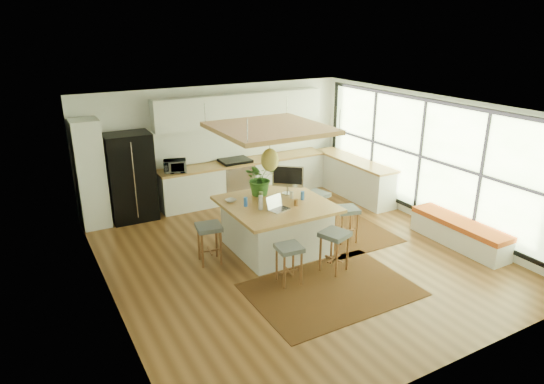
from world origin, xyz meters
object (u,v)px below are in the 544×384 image
stool_right_front (346,224)px  laptop (279,204)px  island (276,226)px  stool_near_right (334,252)px  fridge (131,178)px  stool_left_side (210,244)px  island_plant (260,181)px  stool_right_back (316,210)px  microwave (175,165)px  stool_near_left (289,263)px  monitor (288,181)px

stool_right_front → laptop: (-1.48, 0.04, 0.70)m
island → stool_near_right: 1.31m
fridge → stool_left_side: (0.68, -2.70, -0.57)m
island → island_plant: 0.90m
stool_near_right → laptop: bearing=123.0°
stool_right_back → island_plant: bearing=179.6°
fridge → island_plant: 2.99m
microwave → stool_left_side: bearing=-79.6°
stool_near_left → island_plant: island_plant is taller
fridge → island: (1.97, -2.80, -0.46)m
stool_near_left → island_plant: bearing=77.4°
stool_near_left → monitor: bearing=59.9°
stool_right_back → island_plant: 1.55m
laptop → microwave: 3.21m
fridge → laptop: fridge is taller
stool_near_right → microwave: size_ratio=1.49×
stool_right_front → laptop: bearing=178.4°
island → stool_near_right: bearing=-70.1°
stool_near_left → laptop: size_ratio=1.77×
fridge → stool_left_side: size_ratio=2.63×
fridge → monitor: 3.47m
stool_near_left → stool_right_front: bearing=24.4°
stool_near_left → island: bearing=70.0°
microwave → island_plant: 2.42m
stool_right_front → monitor: 1.42m
island → stool_left_side: (-1.29, 0.10, -0.11)m
monitor → island_plant: monitor is taller
fridge → island: 3.46m
stool_right_back → stool_left_side: 2.58m
stool_near_left → stool_near_right: (0.88, -0.03, 0.00)m
stool_near_right → stool_left_side: (-1.73, 1.33, 0.00)m
stool_right_back → microwave: size_ratio=1.51×
stool_near_right → microwave: bearing=110.0°
microwave → monitor: bearing=-42.8°
island → stool_right_back: bearing=22.4°
stool_near_right → island_plant: (-0.49, 1.75, 0.84)m
stool_near_left → laptop: 1.14m
fridge → stool_right_back: (3.22, -2.29, -0.57)m
stool_near_right → island: bearing=109.9°
stool_near_right → stool_left_side: size_ratio=1.01×
island_plant → stool_near_left: bearing=-102.6°
stool_right_front → island_plant: size_ratio=1.02×
fridge → monitor: fridge is taller
island → island_plant: bearing=95.4°
stool_right_back → stool_left_side: size_ratio=1.03×
island → stool_near_left: (-0.43, -1.19, -0.11)m
stool_near_left → stool_near_right: size_ratio=0.92×
island → stool_near_left: size_ratio=2.77×
stool_near_right → laptop: laptop is taller
stool_right_front → stool_near_right: bearing=-137.1°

